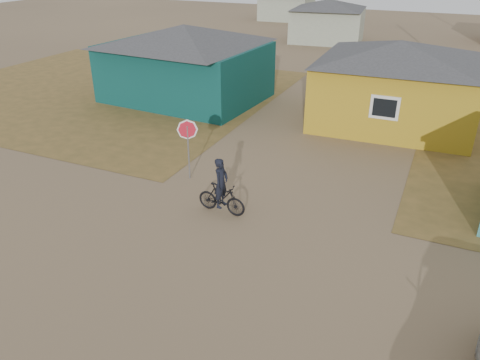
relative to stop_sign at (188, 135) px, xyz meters
name	(u,v)px	position (x,y,z in m)	size (l,w,h in m)	color
ground	(210,275)	(3.32, -4.76, -1.68)	(120.00, 120.00, 0.00)	#7E6548
grass_nw	(103,90)	(-10.68, 8.24, -1.68)	(20.00, 18.00, 0.00)	brown
house_teal	(185,62)	(-5.18, 8.74, 0.37)	(8.93, 7.08, 4.00)	#093532
house_yellow	(396,82)	(5.82, 9.24, 0.32)	(7.72, 6.76, 3.90)	#B28C1B
house_pale_west	(328,20)	(-2.68, 29.24, 0.18)	(7.04, 6.15, 3.60)	gray
house_pale_north	(287,4)	(-10.68, 41.24, 0.07)	(6.28, 5.81, 3.40)	gray
stop_sign	(188,135)	(0.00, 0.00, 0.00)	(0.74, 0.14, 2.27)	gray
cyclist	(221,193)	(2.17, -1.74, -1.00)	(1.67, 0.61, 1.87)	black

